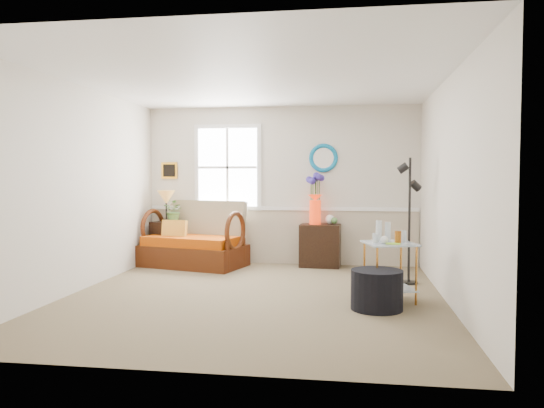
# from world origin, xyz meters

# --- Properties ---
(floor) EXTENTS (4.50, 5.00, 0.01)m
(floor) POSITION_xyz_m (0.00, 0.00, 0.00)
(floor) COLOR brown
(floor) RESTS_ON ground
(ceiling) EXTENTS (4.50, 5.00, 0.01)m
(ceiling) POSITION_xyz_m (0.00, 0.00, 2.60)
(ceiling) COLOR white
(ceiling) RESTS_ON walls
(walls) EXTENTS (4.51, 5.01, 2.60)m
(walls) POSITION_xyz_m (0.00, 0.00, 1.30)
(walls) COLOR beige
(walls) RESTS_ON floor
(wainscot) EXTENTS (4.46, 0.02, 0.90)m
(wainscot) POSITION_xyz_m (0.00, 2.48, 0.45)
(wainscot) COLOR #B5A58E
(wainscot) RESTS_ON walls
(chair_rail) EXTENTS (4.46, 0.04, 0.06)m
(chair_rail) POSITION_xyz_m (0.00, 2.47, 0.92)
(chair_rail) COLOR white
(chair_rail) RESTS_ON walls
(window) EXTENTS (1.14, 0.06, 1.44)m
(window) POSITION_xyz_m (-0.90, 2.47, 1.60)
(window) COLOR white
(window) RESTS_ON walls
(picture) EXTENTS (0.28, 0.03, 0.28)m
(picture) POSITION_xyz_m (-1.92, 2.48, 1.55)
(picture) COLOR orange
(picture) RESTS_ON walls
(mirror) EXTENTS (0.47, 0.07, 0.47)m
(mirror) POSITION_xyz_m (0.70, 2.48, 1.75)
(mirror) COLOR #098DC2
(mirror) RESTS_ON walls
(loveseat) EXTENTS (1.78, 1.28, 1.05)m
(loveseat) POSITION_xyz_m (-1.36, 2.00, 0.52)
(loveseat) COLOR #51270D
(loveseat) RESTS_ON floor
(throw_pillow) EXTENTS (0.41, 0.13, 0.40)m
(throw_pillow) POSITION_xyz_m (-1.67, 1.96, 0.54)
(throw_pillow) COLOR orange
(throw_pillow) RESTS_ON loveseat
(lamp_stand) EXTENTS (0.51, 0.51, 0.69)m
(lamp_stand) POSITION_xyz_m (-1.92, 2.27, 0.35)
(lamp_stand) COLOR black
(lamp_stand) RESTS_ON floor
(table_lamp) EXTENTS (0.38, 0.38, 0.52)m
(table_lamp) POSITION_xyz_m (-1.90, 2.24, 0.95)
(table_lamp) COLOR gold
(table_lamp) RESTS_ON lamp_stand
(potted_plant) EXTENTS (0.46, 0.48, 0.29)m
(potted_plant) POSITION_xyz_m (-1.76, 2.24, 0.84)
(potted_plant) COLOR #508140
(potted_plant) RESTS_ON lamp_stand
(cabinet) EXTENTS (0.66, 0.44, 0.68)m
(cabinet) POSITION_xyz_m (0.67, 2.26, 0.34)
(cabinet) COLOR black
(cabinet) RESTS_ON floor
(flower_vase) EXTENTS (0.26, 0.26, 0.80)m
(flower_vase) POSITION_xyz_m (0.58, 2.29, 1.08)
(flower_vase) COLOR red
(flower_vase) RESTS_ON cabinet
(side_table) EXTENTS (0.67, 0.67, 0.69)m
(side_table) POSITION_xyz_m (1.60, 0.01, 0.34)
(side_table) COLOR #BA7528
(side_table) RESTS_ON floor
(tabletop_items) EXTENTS (0.44, 0.44, 0.24)m
(tabletop_items) POSITION_xyz_m (1.59, 0.04, 0.81)
(tabletop_items) COLOR silver
(tabletop_items) RESTS_ON side_table
(floor_lamp) EXTENTS (0.26, 0.26, 1.70)m
(floor_lamp) POSITION_xyz_m (1.93, 1.09, 0.85)
(floor_lamp) COLOR black
(floor_lamp) RESTS_ON floor
(ottoman) EXTENTS (0.63, 0.63, 0.43)m
(ottoman) POSITION_xyz_m (1.44, -0.40, 0.22)
(ottoman) COLOR black
(ottoman) RESTS_ON floor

